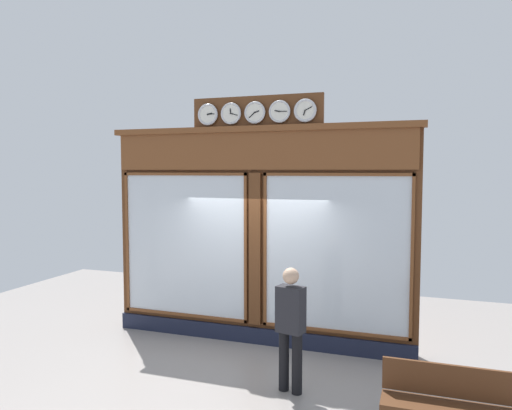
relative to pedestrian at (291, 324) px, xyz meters
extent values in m
cube|color=#5B3319|center=(1.04, -1.73, 0.88)|extent=(5.32, 0.30, 3.62)
cube|color=#191E33|center=(1.04, -1.56, -0.79)|extent=(5.32, 0.08, 0.28)
cube|color=brown|center=(1.04, -1.54, 2.37)|extent=(5.21, 0.08, 0.63)
cube|color=brown|center=(1.04, -1.56, 2.74)|extent=(5.42, 0.20, 0.10)
cube|color=silver|center=(-0.32, -1.56, 0.71)|extent=(2.31, 0.02, 2.49)
cube|color=brown|center=(-0.32, -1.54, 1.98)|extent=(2.41, 0.04, 0.05)
cube|color=brown|center=(-0.32, -1.54, -0.56)|extent=(2.41, 0.04, 0.05)
cube|color=brown|center=(-1.49, -1.54, 0.71)|extent=(0.05, 0.04, 2.59)
cube|color=brown|center=(0.86, -1.54, 0.71)|extent=(0.05, 0.04, 2.59)
cube|color=silver|center=(2.39, -1.56, 0.71)|extent=(2.31, 0.02, 2.49)
cube|color=brown|center=(2.39, -1.54, 1.98)|extent=(2.41, 0.04, 0.05)
cube|color=brown|center=(2.39, -1.54, -0.56)|extent=(2.41, 0.04, 0.05)
cube|color=brown|center=(3.57, -1.54, 0.71)|extent=(0.05, 0.04, 2.59)
cube|color=brown|center=(1.21, -1.54, 0.71)|extent=(0.05, 0.04, 2.59)
cube|color=#5B3319|center=(1.04, -1.55, 0.71)|extent=(0.20, 0.10, 2.59)
cube|color=#5B3319|center=(1.04, -1.60, 3.00)|extent=(2.28, 0.06, 0.57)
cylinder|color=white|center=(0.18, -1.52, 3.00)|extent=(0.30, 0.02, 0.30)
torus|color=silver|center=(0.18, -1.52, 3.00)|extent=(0.37, 0.05, 0.37)
cube|color=black|center=(0.20, -1.50, 2.96)|extent=(0.04, 0.01, 0.08)
cube|color=black|center=(0.13, -1.50, 3.03)|extent=(0.12, 0.01, 0.07)
sphere|color=black|center=(0.18, -1.50, 3.00)|extent=(0.02, 0.02, 0.02)
cylinder|color=white|center=(0.61, -1.52, 3.00)|extent=(0.30, 0.02, 0.30)
torus|color=silver|center=(0.61, -1.52, 3.00)|extent=(0.37, 0.04, 0.37)
cube|color=black|center=(0.65, -1.50, 3.01)|extent=(0.08, 0.01, 0.04)
cube|color=black|center=(0.55, -1.50, 3.00)|extent=(0.13, 0.01, 0.02)
sphere|color=black|center=(0.61, -1.50, 3.00)|extent=(0.02, 0.02, 0.02)
cylinder|color=white|center=(1.04, -1.52, 3.00)|extent=(0.30, 0.02, 0.30)
torus|color=silver|center=(1.04, -1.52, 3.00)|extent=(0.37, 0.04, 0.37)
cube|color=black|center=(1.00, -1.50, 3.01)|extent=(0.08, 0.01, 0.04)
cube|color=black|center=(1.09, -1.50, 2.96)|extent=(0.10, 0.01, 0.09)
sphere|color=black|center=(1.04, -1.50, 3.00)|extent=(0.02, 0.02, 0.02)
cylinder|color=white|center=(1.46, -1.52, 3.00)|extent=(0.30, 0.02, 0.30)
torus|color=silver|center=(1.46, -1.52, 3.00)|extent=(0.37, 0.04, 0.37)
cube|color=black|center=(1.47, -1.50, 3.04)|extent=(0.02, 0.01, 0.08)
cube|color=black|center=(1.40, -1.50, 2.98)|extent=(0.13, 0.01, 0.05)
sphere|color=black|center=(1.46, -1.50, 3.00)|extent=(0.02, 0.02, 0.02)
cylinder|color=white|center=(1.89, -1.52, 3.00)|extent=(0.30, 0.02, 0.30)
torus|color=silver|center=(1.89, -1.52, 3.00)|extent=(0.37, 0.04, 0.37)
cube|color=black|center=(1.85, -1.50, 3.01)|extent=(0.08, 0.01, 0.04)
cube|color=black|center=(1.83, -1.50, 3.01)|extent=(0.13, 0.01, 0.02)
sphere|color=black|center=(1.89, -1.50, 3.00)|extent=(0.02, 0.02, 0.02)
cylinder|color=black|center=(0.10, -0.02, -0.52)|extent=(0.14, 0.14, 0.82)
cylinder|color=black|center=(-0.10, 0.02, -0.52)|extent=(0.14, 0.14, 0.82)
cube|color=#232328|center=(0.00, 0.00, 0.20)|extent=(0.40, 0.30, 0.62)
sphere|color=tan|center=(0.00, 0.00, 0.65)|extent=(0.22, 0.22, 0.22)
cube|color=#4C2B16|center=(-1.94, 0.77, -0.48)|extent=(1.40, 0.40, 0.06)
cube|color=#4C2B16|center=(-1.94, 0.60, -0.24)|extent=(1.40, 0.04, 0.36)
camera|label=1|loc=(-1.63, 6.11, 2.04)|focal=33.89mm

